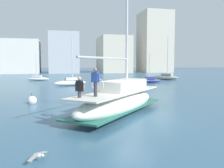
# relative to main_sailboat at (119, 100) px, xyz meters

# --- Properties ---
(ground_plane) EXTENTS (400.00, 400.00, 0.00)m
(ground_plane) POSITION_rel_main_sailboat_xyz_m (0.40, -1.41, -0.90)
(ground_plane) COLOR #38607A
(main_sailboat) EXTENTS (8.11, 8.82, 12.45)m
(main_sailboat) POSITION_rel_main_sailboat_xyz_m (0.00, 0.00, 0.00)
(main_sailboat) COLOR white
(main_sailboat) RESTS_ON ground
(moored_sloop_near) EXTENTS (5.28, 2.85, 7.22)m
(moored_sloop_near) POSITION_rel_main_sailboat_xyz_m (-1.92, 21.54, -0.35)
(moored_sloop_near) COLOR silver
(moored_sloop_near) RESTS_ON ground
(moored_catamaran) EXTENTS (4.01, 1.07, 5.06)m
(moored_catamaran) POSITION_rel_main_sailboat_xyz_m (12.09, 24.40, -0.46)
(moored_catamaran) COLOR navy
(moored_catamaran) RESTS_ON ground
(moored_cutter_left) EXTENTS (4.60, 5.29, 8.83)m
(moored_cutter_left) POSITION_rel_main_sailboat_xyz_m (18.12, 31.17, -0.29)
(moored_cutter_left) COLOR #B7B2A8
(moored_cutter_left) RESTS_ON ground
(moored_cutter_right) EXTENTS (4.42, 1.98, 5.44)m
(moored_cutter_right) POSITION_rel_main_sailboat_xyz_m (-7.46, 34.13, -0.44)
(moored_cutter_right) COLOR silver
(moored_cutter_right) RESTS_ON ground
(seagull) EXTENTS (0.62, 0.88, 0.17)m
(seagull) POSITION_rel_main_sailboat_xyz_m (-4.66, -7.00, -0.70)
(seagull) COLOR silver
(seagull) RESTS_ON ground
(mooring_buoy) EXTENTS (0.78, 0.78, 0.99)m
(mooring_buoy) POSITION_rel_main_sailboat_xyz_m (-6.00, 5.62, -0.67)
(mooring_buoy) COLOR silver
(mooring_buoy) RESTS_ON ground
(waterfront_buildings) EXTENTS (82.57, 17.48, 23.59)m
(waterfront_buildings) POSITION_rel_main_sailboat_xyz_m (1.67, 76.31, 7.29)
(waterfront_buildings) COLOR #C6AD8E
(waterfront_buildings) RESTS_ON ground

